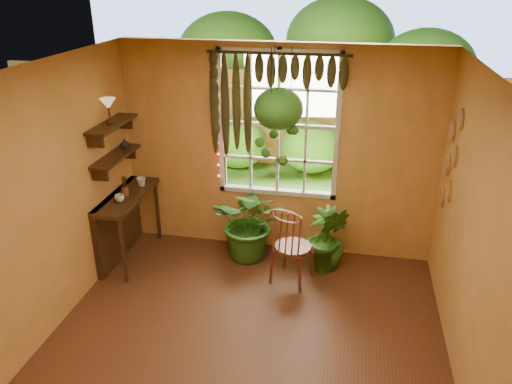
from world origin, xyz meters
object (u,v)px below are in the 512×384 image
hanging_basket (278,115)px  potted_plant_mid (327,238)px  potted_plant_left (251,222)px  windsor_chair (291,257)px  counter_ledge (121,219)px

hanging_basket → potted_plant_mid: bearing=-9.6°
potted_plant_left → potted_plant_mid: size_ratio=1.13×
windsor_chair → hanging_basket: hanging_basket is taller
potted_plant_left → potted_plant_mid: bearing=-6.8°
potted_plant_left → counter_ledge: bearing=-169.3°
windsor_chair → potted_plant_mid: size_ratio=1.32×
counter_ledge → windsor_chair: windsor_chair is taller
windsor_chair → hanging_basket: size_ratio=0.88×
potted_plant_left → windsor_chair: bearing=-38.3°
windsor_chair → potted_plant_left: bearing=160.1°
potted_plant_mid → hanging_basket: hanging_basket is taller
counter_ledge → potted_plant_left: potted_plant_left is taller
windsor_chair → potted_plant_mid: windsor_chair is taller
potted_plant_left → hanging_basket: 1.46m
windsor_chair → hanging_basket: (-0.26, 0.46, 1.59)m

